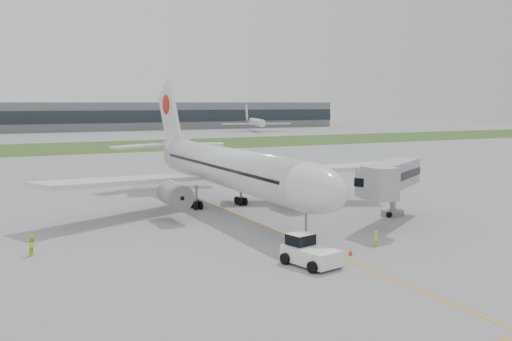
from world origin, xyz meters
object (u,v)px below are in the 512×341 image
jet_bridge (389,178)px  pushback_tug (308,251)px  airliner (225,166)px  ground_crew_near (376,238)px

jet_bridge → pushback_tug: bearing=179.3°
airliner → ground_crew_near: bearing=-77.6°
pushback_tug → ground_crew_near: (9.09, 2.39, -0.36)m
pushback_tug → jet_bridge: 20.88m
pushback_tug → jet_bridge: jet_bridge is taller
airliner → pushback_tug: (-3.78, -26.43, -4.50)m
jet_bridge → ground_crew_near: jet_bridge is taller
pushback_tug → airliner: bearing=69.0°
airliner → ground_crew_near: size_ratio=33.69×
jet_bridge → ground_crew_near: bearing=-167.3°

